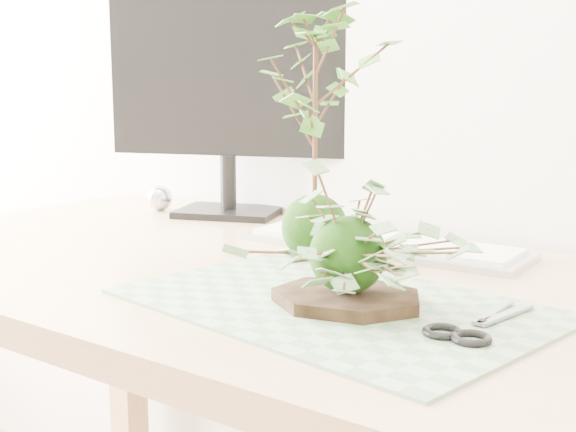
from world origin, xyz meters
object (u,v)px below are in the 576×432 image
(maple_kokedama, at_px, (315,63))
(keyboard, at_px, (382,244))
(monitor, at_px, (230,90))
(ivy_kokedama, at_px, (348,219))
(desk, at_px, (331,345))

(maple_kokedama, bearing_deg, keyboard, 69.76)
(keyboard, relative_size, monitor, 1.03)
(ivy_kokedama, bearing_deg, keyboard, 113.15)
(desk, relative_size, keyboard, 3.48)
(maple_kokedama, bearing_deg, desk, -44.33)
(desk, xyz_separation_m, maple_kokedama, (-0.09, 0.09, 0.37))
(desk, distance_m, keyboard, 0.23)
(ivy_kokedama, xyz_separation_m, maple_kokedama, (-0.17, 0.18, 0.18))
(ivy_kokedama, bearing_deg, monitor, 143.05)
(keyboard, bearing_deg, ivy_kokedama, -69.54)
(desk, bearing_deg, keyboard, 102.13)
(keyboard, height_order, monitor, monitor)
(desk, relative_size, maple_kokedama, 3.95)
(desk, bearing_deg, ivy_kokedama, -47.59)
(monitor, bearing_deg, maple_kokedama, -53.23)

